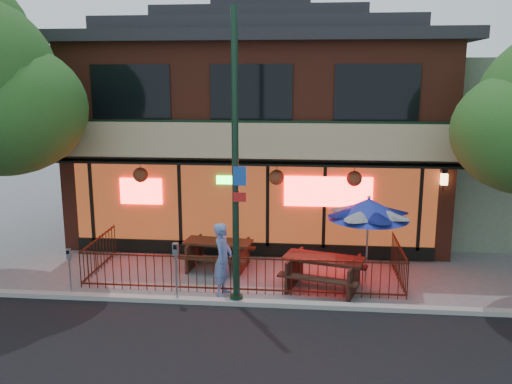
# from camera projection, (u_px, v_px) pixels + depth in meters

# --- Properties ---
(ground) EXTENTS (80.00, 80.00, 0.00)m
(ground) POSITION_uv_depth(u_px,v_px,m) (238.00, 296.00, 13.68)
(ground) COLOR gray
(ground) RESTS_ON ground
(curb) EXTENTS (80.00, 0.25, 0.12)m
(curb) POSITION_uv_depth(u_px,v_px,m) (236.00, 302.00, 13.18)
(curb) COLOR #999993
(curb) RESTS_ON ground
(restaurant_building) EXTENTS (12.96, 9.49, 8.05)m
(restaurant_building) POSITION_uv_depth(u_px,v_px,m) (262.00, 114.00, 19.75)
(restaurant_building) COLOR maroon
(restaurant_building) RESTS_ON ground
(neighbor_building) EXTENTS (6.00, 7.00, 6.00)m
(neighbor_building) POSITION_uv_depth(u_px,v_px,m) (509.00, 145.00, 19.72)
(neighbor_building) COLOR gray
(neighbor_building) RESTS_ON ground
(patio_fence) EXTENTS (8.44, 2.62, 1.00)m
(patio_fence) POSITION_uv_depth(u_px,v_px,m) (241.00, 266.00, 14.04)
(patio_fence) COLOR #3E170D
(patio_fence) RESTS_ON ground
(street_light) EXTENTS (0.43, 0.32, 7.00)m
(street_light) POSITION_uv_depth(u_px,v_px,m) (235.00, 177.00, 12.63)
(street_light) COLOR black
(street_light) RESTS_ON ground
(picnic_table_left) EXTENTS (2.08, 1.69, 0.82)m
(picnic_table_left) POSITION_uv_depth(u_px,v_px,m) (218.00, 250.00, 15.61)
(picnic_table_left) COLOR #3B2315
(picnic_table_left) RESTS_ON ground
(picnic_table_right) EXTENTS (2.39, 2.06, 0.87)m
(picnic_table_right) POSITION_uv_depth(u_px,v_px,m) (324.00, 268.00, 14.05)
(picnic_table_right) COLOR #341912
(picnic_table_right) RESTS_ON ground
(patio_umbrella) EXTENTS (2.11, 2.11, 2.41)m
(patio_umbrella) POSITION_uv_depth(u_px,v_px,m) (369.00, 209.00, 14.16)
(patio_umbrella) COLOR gray
(patio_umbrella) RESTS_ON ground
(pedestrian) EXTENTS (0.55, 0.75, 1.88)m
(pedestrian) POSITION_uv_depth(u_px,v_px,m) (223.00, 259.00, 13.62)
(pedestrian) COLOR #5E7ABC
(pedestrian) RESTS_ON ground
(parking_meter_near) EXTENTS (0.14, 0.13, 1.52)m
(parking_meter_near) POSITION_uv_depth(u_px,v_px,m) (176.00, 262.00, 13.14)
(parking_meter_near) COLOR gray
(parking_meter_near) RESTS_ON ground
(parking_meter_far) EXTENTS (0.13, 0.12, 1.26)m
(parking_meter_far) POSITION_uv_depth(u_px,v_px,m) (69.00, 264.00, 13.51)
(parking_meter_far) COLOR gray
(parking_meter_far) RESTS_ON ground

